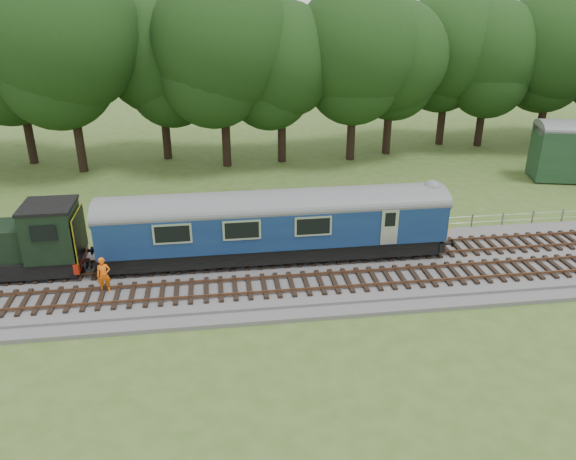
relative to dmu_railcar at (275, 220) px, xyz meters
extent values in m
plane|color=#3E5B21|center=(2.60, -1.40, -2.61)|extent=(120.00, 120.00, 0.00)
cube|color=#4C4C4F|center=(2.60, -1.40, -2.43)|extent=(70.00, 7.00, 0.35)
cube|color=brown|center=(2.60, -0.72, -2.12)|extent=(66.50, 0.07, 0.14)
cube|color=brown|center=(2.60, 0.72, -2.12)|extent=(66.50, 0.07, 0.14)
cube|color=brown|center=(2.60, -3.72, -2.12)|extent=(66.50, 0.07, 0.14)
cube|color=brown|center=(2.60, -2.28, -2.12)|extent=(66.50, 0.07, 0.14)
cube|color=black|center=(-0.01, 0.00, -1.55)|extent=(17.46, 2.52, 0.85)
cube|color=#0F2350|center=(-0.01, 0.00, -0.12)|extent=(18.00, 2.80, 2.05)
cube|color=yellow|center=(9.01, 0.00, -0.50)|extent=(0.06, 2.74, 1.30)
cube|color=black|center=(5.99, 0.00, -1.75)|extent=(2.60, 2.00, 0.55)
cube|color=black|center=(-6.01, 0.00, -1.75)|extent=(2.60, 2.00, 0.55)
cube|color=black|center=(-11.21, 0.00, 0.05)|extent=(2.40, 2.55, 2.60)
cube|color=#A11E0C|center=(-10.03, 0.00, -1.55)|extent=(0.25, 2.60, 0.55)
cube|color=yellow|center=(-9.89, 0.00, -0.15)|extent=(0.06, 2.55, 2.30)
imported|color=#FF620D|center=(-8.50, -2.40, -1.36)|extent=(0.71, 0.52, 1.79)
camera|label=1|loc=(-3.00, -26.95, 11.37)|focal=35.00mm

